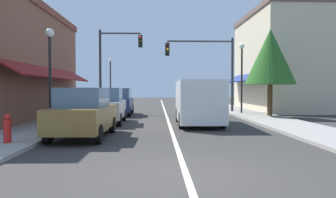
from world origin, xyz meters
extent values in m
plane|color=#33302D|center=(0.00, 18.00, 0.00)|extent=(80.00, 80.00, 0.00)
cube|color=gray|center=(-5.50, 18.00, 0.06)|extent=(2.60, 56.00, 0.12)
cube|color=gray|center=(5.50, 18.00, 0.06)|extent=(2.60, 56.00, 0.12)
cube|color=silver|center=(0.00, 18.00, 0.00)|extent=(0.14, 52.00, 0.01)
cube|color=slate|center=(-6.86, 12.00, 1.40)|extent=(0.08, 10.64, 1.80)
cube|color=maroon|center=(-6.25, 12.00, 2.60)|extent=(1.27, 11.76, 0.73)
cube|color=slate|center=(-6.86, 8.92, 4.34)|extent=(0.08, 1.10, 1.30)
cube|color=slate|center=(-6.86, 15.08, 4.34)|extent=(0.08, 1.10, 1.30)
cube|color=beige|center=(9.52, 20.00, 3.71)|extent=(5.43, 10.00, 7.43)
cube|color=brown|center=(9.52, 20.00, 7.63)|extent=(5.63, 10.20, 0.40)
cube|color=slate|center=(6.86, 20.00, 1.40)|extent=(0.08, 7.60, 1.80)
cube|color=navy|center=(6.25, 20.00, 2.60)|extent=(1.27, 8.40, 0.73)
cube|color=slate|center=(6.86, 17.80, 5.35)|extent=(0.08, 1.10, 1.30)
cube|color=slate|center=(6.86, 22.20, 5.35)|extent=(0.08, 1.10, 1.30)
cube|color=brown|center=(-3.19, 5.23, 0.71)|extent=(1.82, 4.14, 0.80)
cube|color=slate|center=(-3.19, 5.13, 1.44)|extent=(1.57, 2.04, 0.66)
cylinder|color=black|center=(-3.94, 6.60, 0.31)|extent=(0.22, 0.62, 0.62)
cylinder|color=black|center=(-2.36, 6.56, 0.31)|extent=(0.22, 0.62, 0.62)
cylinder|color=black|center=(-4.01, 3.89, 0.31)|extent=(0.22, 0.62, 0.62)
cylinder|color=black|center=(-2.43, 3.85, 0.31)|extent=(0.22, 0.62, 0.62)
cube|color=#B7BABF|center=(-3.16, 10.08, 0.71)|extent=(1.81, 4.14, 0.80)
cube|color=slate|center=(-3.15, 9.98, 1.44)|extent=(1.57, 2.03, 0.66)
cylinder|color=black|center=(-3.98, 11.41, 0.31)|extent=(0.21, 0.62, 0.62)
cylinder|color=black|center=(-2.40, 11.45, 0.31)|extent=(0.21, 0.62, 0.62)
cylinder|color=black|center=(-3.92, 8.70, 0.31)|extent=(0.21, 0.62, 0.62)
cylinder|color=black|center=(-2.33, 8.74, 0.31)|extent=(0.21, 0.62, 0.62)
cube|color=navy|center=(-3.11, 15.14, 0.71)|extent=(1.77, 4.12, 0.80)
cube|color=slate|center=(-3.11, 15.04, 1.44)|extent=(1.54, 2.02, 0.66)
cylinder|color=black|center=(-3.92, 16.48, 0.31)|extent=(0.21, 0.62, 0.62)
cylinder|color=black|center=(-2.34, 16.50, 0.31)|extent=(0.21, 0.62, 0.62)
cylinder|color=black|center=(-3.89, 13.77, 0.31)|extent=(0.21, 0.62, 0.62)
cylinder|color=black|center=(-2.31, 13.79, 0.31)|extent=(0.21, 0.62, 0.62)
cube|color=silver|center=(1.38, 9.28, 1.17)|extent=(2.04, 5.03, 1.90)
cube|color=slate|center=(1.42, 11.68, 1.59)|extent=(1.73, 0.30, 0.84)
cube|color=black|center=(1.42, 11.86, 0.48)|extent=(1.87, 0.23, 0.24)
cylinder|color=black|center=(0.52, 10.84, 0.36)|extent=(0.25, 0.72, 0.72)
cylinder|color=black|center=(2.29, 10.81, 0.36)|extent=(0.25, 0.72, 0.72)
cylinder|color=black|center=(0.47, 7.74, 0.36)|extent=(0.25, 0.72, 0.72)
cylinder|color=black|center=(2.23, 7.71, 0.36)|extent=(0.25, 0.72, 0.72)
cylinder|color=#333333|center=(4.80, 17.11, 2.68)|extent=(0.18, 0.18, 5.36)
cylinder|color=#333333|center=(2.46, 17.11, 5.11)|extent=(4.67, 0.12, 0.12)
cube|color=black|center=(0.13, 16.93, 4.51)|extent=(0.30, 0.24, 0.90)
sphere|color=#420F0F|center=(0.13, 16.80, 4.79)|extent=(0.20, 0.20, 0.20)
sphere|color=yellow|center=(0.13, 16.80, 4.51)|extent=(0.20, 0.20, 0.20)
sphere|color=#0C3316|center=(0.13, 16.80, 4.23)|extent=(0.20, 0.20, 0.20)
cylinder|color=#333333|center=(-4.80, 18.21, 3.04)|extent=(0.18, 0.18, 6.08)
cylinder|color=#333333|center=(-3.31, 18.21, 5.83)|extent=(2.98, 0.12, 0.12)
cube|color=black|center=(-1.82, 18.03, 5.23)|extent=(0.30, 0.24, 0.90)
sphere|color=red|center=(-1.82, 17.90, 5.51)|extent=(0.20, 0.20, 0.20)
sphere|color=#3D2D0C|center=(-1.82, 17.90, 5.23)|extent=(0.20, 0.20, 0.20)
sphere|color=#0C3316|center=(-1.82, 17.90, 4.95)|extent=(0.20, 0.20, 0.20)
cylinder|color=black|center=(-5.08, 7.52, 1.94)|extent=(0.12, 0.12, 3.89)
sphere|color=white|center=(-5.08, 7.52, 4.07)|extent=(0.36, 0.36, 0.36)
cylinder|color=black|center=(5.04, 15.41, 2.19)|extent=(0.12, 0.12, 4.38)
sphere|color=white|center=(5.04, 15.41, 4.56)|extent=(0.36, 0.36, 0.36)
cylinder|color=black|center=(-4.94, 24.48, 2.09)|extent=(0.12, 0.12, 4.18)
sphere|color=white|center=(-4.94, 24.48, 4.36)|extent=(0.36, 0.36, 0.36)
cylinder|color=#4C331E|center=(6.15, 13.08, 1.22)|extent=(0.30, 0.30, 2.44)
cone|color=#285B21|center=(6.15, 13.08, 3.65)|extent=(3.02, 3.02, 3.33)
cylinder|color=red|center=(-5.07, 3.46, 0.47)|extent=(0.22, 0.22, 0.70)
sphere|color=red|center=(-5.07, 3.46, 0.89)|extent=(0.20, 0.20, 0.20)
camera|label=1|loc=(-0.58, -6.59, 1.74)|focal=35.58mm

